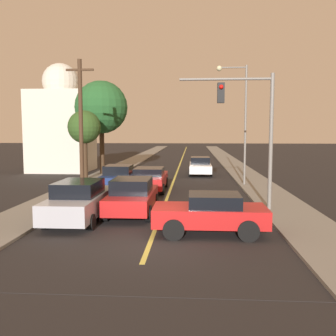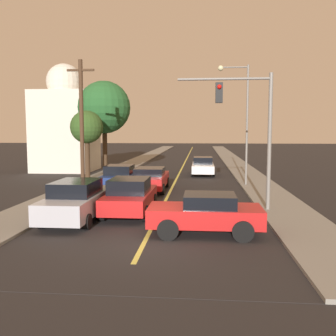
{
  "view_description": "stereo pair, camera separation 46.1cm",
  "coord_description": "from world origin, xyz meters",
  "px_view_note": "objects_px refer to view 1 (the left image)",
  "views": [
    {
      "loc": [
        1.38,
        -11.96,
        3.7
      ],
      "look_at": [
        0.0,
        9.08,
        1.6
      ],
      "focal_mm": 40.0,
      "sensor_mm": 36.0,
      "label": 1
    },
    {
      "loc": [
        1.84,
        -11.92,
        3.7
      ],
      "look_at": [
        0.0,
        9.08,
        1.6
      ],
      "focal_mm": 40.0,
      "sensor_mm": 36.0,
      "label": 2
    }
  ],
  "objects_px": {
    "car_far_oncoming": "(200,166)",
    "utility_pole_left": "(81,124)",
    "car_outer_lane_front": "(80,200)",
    "tree_left_far": "(101,108)",
    "car_near_lane_front": "(132,196)",
    "traffic_signal_mast": "(250,119)",
    "tree_left_near": "(84,128)",
    "car_crossing_right": "(211,213)",
    "car_outer_lane_second": "(119,177)",
    "streetlamp_right": "(239,109)",
    "domed_building_left": "(62,124)",
    "car_near_lane_second": "(149,179)"
  },
  "relations": [
    {
      "from": "car_crossing_right",
      "to": "traffic_signal_mast",
      "type": "xyz_separation_m",
      "value": [
        1.94,
        4.02,
        3.47
      ]
    },
    {
      "from": "car_near_lane_front",
      "to": "car_far_oncoming",
      "type": "bearing_deg",
      "value": 77.78
    },
    {
      "from": "car_near_lane_second",
      "to": "traffic_signal_mast",
      "type": "distance_m",
      "value": 8.4
    },
    {
      "from": "car_outer_lane_front",
      "to": "tree_left_near",
      "type": "distance_m",
      "value": 13.0
    },
    {
      "from": "utility_pole_left",
      "to": "tree_left_far",
      "type": "xyz_separation_m",
      "value": [
        -1.06,
        9.33,
        1.51
      ]
    },
    {
      "from": "car_crossing_right",
      "to": "streetlamp_right",
      "type": "distance_m",
      "value": 13.0
    },
    {
      "from": "car_near_lane_front",
      "to": "tree_left_near",
      "type": "xyz_separation_m",
      "value": [
        -5.31,
        10.97,
        3.1
      ]
    },
    {
      "from": "traffic_signal_mast",
      "to": "tree_left_far",
      "type": "bearing_deg",
      "value": 126.7
    },
    {
      "from": "car_near_lane_second",
      "to": "tree_left_near",
      "type": "height_order",
      "value": "tree_left_near"
    },
    {
      "from": "car_near_lane_front",
      "to": "tree_left_near",
      "type": "height_order",
      "value": "tree_left_near"
    },
    {
      "from": "car_outer_lane_front",
      "to": "domed_building_left",
      "type": "bearing_deg",
      "value": 111.35
    },
    {
      "from": "car_crossing_right",
      "to": "utility_pole_left",
      "type": "bearing_deg",
      "value": 40.66
    },
    {
      "from": "car_outer_lane_front",
      "to": "car_crossing_right",
      "type": "relative_size",
      "value": 1.27
    },
    {
      "from": "car_outer_lane_front",
      "to": "utility_pole_left",
      "type": "relative_size",
      "value": 0.67
    },
    {
      "from": "domed_building_left",
      "to": "car_crossing_right",
      "type": "bearing_deg",
      "value": -58.43
    },
    {
      "from": "car_outer_lane_second",
      "to": "car_near_lane_second",
      "type": "bearing_deg",
      "value": -12.99
    },
    {
      "from": "utility_pole_left",
      "to": "domed_building_left",
      "type": "relative_size",
      "value": 0.79
    },
    {
      "from": "car_near_lane_front",
      "to": "car_far_oncoming",
      "type": "relative_size",
      "value": 0.96
    },
    {
      "from": "utility_pole_left",
      "to": "domed_building_left",
      "type": "bearing_deg",
      "value": 114.11
    },
    {
      "from": "car_far_oncoming",
      "to": "domed_building_left",
      "type": "xyz_separation_m",
      "value": [
        -12.62,
        2.29,
        3.56
      ]
    },
    {
      "from": "car_far_oncoming",
      "to": "tree_left_near",
      "type": "relative_size",
      "value": 0.93
    },
    {
      "from": "car_far_oncoming",
      "to": "tree_left_near",
      "type": "distance_m",
      "value": 10.12
    },
    {
      "from": "car_near_lane_front",
      "to": "tree_left_far",
      "type": "xyz_separation_m",
      "value": [
        -4.92,
        14.66,
        4.8
      ]
    },
    {
      "from": "streetlamp_right",
      "to": "domed_building_left",
      "type": "xyz_separation_m",
      "value": [
        -15.01,
        8.53,
        -0.79
      ]
    },
    {
      "from": "tree_left_near",
      "to": "domed_building_left",
      "type": "xyz_separation_m",
      "value": [
        -4.01,
        6.57,
        0.41
      ]
    },
    {
      "from": "streetlamp_right",
      "to": "utility_pole_left",
      "type": "relative_size",
      "value": 1.02
    },
    {
      "from": "streetlamp_right",
      "to": "tree_left_near",
      "type": "height_order",
      "value": "streetlamp_right"
    },
    {
      "from": "car_outer_lane_second",
      "to": "streetlamp_right",
      "type": "relative_size",
      "value": 0.53
    },
    {
      "from": "car_outer_lane_second",
      "to": "car_far_oncoming",
      "type": "xyz_separation_m",
      "value": [
        5.29,
        8.22,
        -0.02
      ]
    },
    {
      "from": "car_far_oncoming",
      "to": "utility_pole_left",
      "type": "height_order",
      "value": "utility_pole_left"
    },
    {
      "from": "car_outer_lane_second",
      "to": "car_far_oncoming",
      "type": "height_order",
      "value": "car_outer_lane_second"
    },
    {
      "from": "car_near_lane_second",
      "to": "tree_left_far",
      "type": "relative_size",
      "value": 0.62
    },
    {
      "from": "traffic_signal_mast",
      "to": "tree_left_near",
      "type": "height_order",
      "value": "traffic_signal_mast"
    },
    {
      "from": "car_near_lane_second",
      "to": "tree_left_far",
      "type": "xyz_separation_m",
      "value": [
        -4.92,
        8.1,
        4.86
      ]
    },
    {
      "from": "car_outer_lane_second",
      "to": "car_far_oncoming",
      "type": "relative_size",
      "value": 0.88
    },
    {
      "from": "utility_pole_left",
      "to": "tree_left_far",
      "type": "relative_size",
      "value": 1.0
    },
    {
      "from": "car_outer_lane_front",
      "to": "streetlamp_right",
      "type": "relative_size",
      "value": 0.65
    },
    {
      "from": "tree_left_far",
      "to": "streetlamp_right",
      "type": "bearing_deg",
      "value": -28.02
    },
    {
      "from": "car_near_lane_front",
      "to": "streetlamp_right",
      "type": "xyz_separation_m",
      "value": [
        5.7,
        9.01,
        4.29
      ]
    },
    {
      "from": "car_near_lane_front",
      "to": "streetlamp_right",
      "type": "height_order",
      "value": "streetlamp_right"
    },
    {
      "from": "car_outer_lane_front",
      "to": "tree_left_far",
      "type": "bearing_deg",
      "value": 100.46
    },
    {
      "from": "car_outer_lane_second",
      "to": "utility_pole_left",
      "type": "bearing_deg",
      "value": -137.86
    },
    {
      "from": "car_near_lane_front",
      "to": "traffic_signal_mast",
      "type": "height_order",
      "value": "traffic_signal_mast"
    },
    {
      "from": "car_outer_lane_second",
      "to": "domed_building_left",
      "type": "relative_size",
      "value": 0.43
    },
    {
      "from": "traffic_signal_mast",
      "to": "tree_left_near",
      "type": "relative_size",
      "value": 1.21
    },
    {
      "from": "tree_left_far",
      "to": "traffic_signal_mast",
      "type": "bearing_deg",
      "value": -53.3
    },
    {
      "from": "car_far_oncoming",
      "to": "utility_pole_left",
      "type": "relative_size",
      "value": 0.62
    },
    {
      "from": "car_crossing_right",
      "to": "car_near_lane_second",
      "type": "bearing_deg",
      "value": 19.07
    },
    {
      "from": "traffic_signal_mast",
      "to": "domed_building_left",
      "type": "xyz_separation_m",
      "value": [
        -14.57,
        16.52,
        0.07
      ]
    },
    {
      "from": "car_crossing_right",
      "to": "tree_left_near",
      "type": "bearing_deg",
      "value": 31.65
    }
  ]
}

